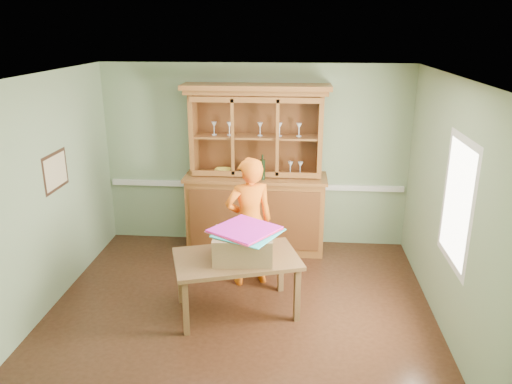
# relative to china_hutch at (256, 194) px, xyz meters

# --- Properties ---
(floor) EXTENTS (4.50, 4.50, 0.00)m
(floor) POSITION_rel_china_hutch_xyz_m (-0.03, -1.72, -0.85)
(floor) COLOR #422315
(floor) RESTS_ON ground
(ceiling) EXTENTS (4.50, 4.50, 0.00)m
(ceiling) POSITION_rel_china_hutch_xyz_m (-0.03, -1.72, 1.85)
(ceiling) COLOR white
(ceiling) RESTS_ON wall_back
(wall_back) EXTENTS (4.50, 0.00, 4.50)m
(wall_back) POSITION_rel_china_hutch_xyz_m (-0.03, 0.28, 0.50)
(wall_back) COLOR gray
(wall_back) RESTS_ON floor
(wall_left) EXTENTS (0.00, 4.00, 4.00)m
(wall_left) POSITION_rel_china_hutch_xyz_m (-2.28, -1.72, 0.50)
(wall_left) COLOR gray
(wall_left) RESTS_ON floor
(wall_right) EXTENTS (0.00, 4.00, 4.00)m
(wall_right) POSITION_rel_china_hutch_xyz_m (2.22, -1.72, 0.50)
(wall_right) COLOR gray
(wall_right) RESTS_ON floor
(wall_front) EXTENTS (4.50, 0.00, 4.50)m
(wall_front) POSITION_rel_china_hutch_xyz_m (-0.03, -3.72, 0.50)
(wall_front) COLOR gray
(wall_front) RESTS_ON floor
(chair_rail) EXTENTS (4.41, 0.05, 0.08)m
(chair_rail) POSITION_rel_china_hutch_xyz_m (-0.03, 0.25, 0.05)
(chair_rail) COLOR silver
(chair_rail) RESTS_ON wall_back
(framed_map) EXTENTS (0.03, 0.60, 0.46)m
(framed_map) POSITION_rel_china_hutch_xyz_m (-2.26, -1.42, 0.70)
(framed_map) COLOR #311E13
(framed_map) RESTS_ON wall_left
(window_panel) EXTENTS (0.03, 0.96, 1.36)m
(window_panel) POSITION_rel_china_hutch_xyz_m (2.20, -2.02, 0.65)
(window_panel) COLOR silver
(window_panel) RESTS_ON wall_right
(china_hutch) EXTENTS (2.06, 0.68, 2.43)m
(china_hutch) POSITION_rel_china_hutch_xyz_m (0.00, 0.00, 0.00)
(china_hutch) COLOR brown
(china_hutch) RESTS_ON floor
(dining_table) EXTENTS (1.58, 1.22, 0.70)m
(dining_table) POSITION_rel_china_hutch_xyz_m (-0.07, -1.79, -0.23)
(dining_table) COLOR brown
(dining_table) RESTS_ON floor
(cardboard_box) EXTENTS (0.69, 0.56, 0.30)m
(cardboard_box) POSITION_rel_china_hutch_xyz_m (0.01, -1.82, 0.00)
(cardboard_box) COLOR #956F4D
(cardboard_box) RESTS_ON dining_table
(kite_stack) EXTENTS (0.85, 0.85, 0.04)m
(kite_stack) POSITION_rel_china_hutch_xyz_m (0.05, -1.80, 0.18)
(kite_stack) COLOR green
(kite_stack) RESTS_ON cardboard_box
(person) EXTENTS (0.72, 0.60, 1.69)m
(person) POSITION_rel_china_hutch_xyz_m (0.01, -1.09, -0.01)
(person) COLOR #E55F0E
(person) RESTS_ON floor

